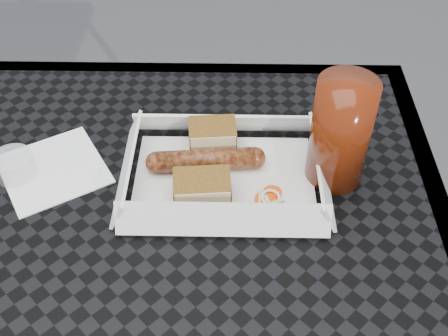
# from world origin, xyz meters

# --- Properties ---
(patio_table) EXTENTS (0.80, 0.80, 0.74)m
(patio_table) POSITION_xyz_m (0.00, 0.00, 0.67)
(patio_table) COLOR black
(patio_table) RESTS_ON ground
(food_tray) EXTENTS (0.22, 0.15, 0.00)m
(food_tray) POSITION_xyz_m (0.13, 0.15, 0.75)
(food_tray) COLOR white
(food_tray) RESTS_ON patio_table
(bratwurst) EXTENTS (0.15, 0.04, 0.03)m
(bratwurst) POSITION_xyz_m (0.11, 0.16, 0.76)
(bratwurst) COLOR brown
(bratwurst) RESTS_ON food_tray
(bread_near) EXTENTS (0.06, 0.05, 0.04)m
(bread_near) POSITION_xyz_m (0.11, 0.20, 0.77)
(bread_near) COLOR brown
(bread_near) RESTS_ON food_tray
(bread_far) EXTENTS (0.07, 0.05, 0.03)m
(bread_far) POSITION_xyz_m (0.10, 0.11, 0.77)
(bread_far) COLOR brown
(bread_far) RESTS_ON food_tray
(veg_garnish) EXTENTS (0.03, 0.03, 0.00)m
(veg_garnish) POSITION_xyz_m (0.18, 0.11, 0.75)
(veg_garnish) COLOR #F74B0A
(veg_garnish) RESTS_ON food_tray
(napkin) EXTENTS (0.16, 0.16, 0.00)m
(napkin) POSITION_xyz_m (-0.09, 0.16, 0.75)
(napkin) COLOR white
(napkin) RESTS_ON patio_table
(condiment_cup_empty) EXTENTS (0.05, 0.05, 0.03)m
(condiment_cup_empty) POSITION_xyz_m (-0.13, 0.15, 0.76)
(condiment_cup_empty) COLOR silver
(condiment_cup_empty) RESTS_ON patio_table
(drink_glass) EXTENTS (0.07, 0.07, 0.14)m
(drink_glass) POSITION_xyz_m (0.26, 0.16, 0.82)
(drink_glass) COLOR #531807
(drink_glass) RESTS_ON patio_table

